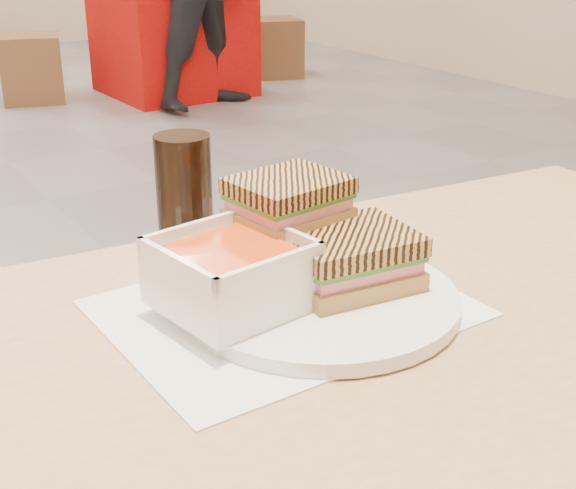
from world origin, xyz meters
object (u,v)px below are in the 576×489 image
plate (321,299)px  soup_bowl (231,276)px  bg_table_1 (172,36)px  panini_lower (349,258)px  bg_chair_1r (274,48)px  bg_chair_1l (32,68)px  cola_glass (184,194)px  main_table (355,452)px

plate → soup_bowl: 0.10m
bg_table_1 → panini_lower: bearing=-112.9°
soup_bowl → bg_table_1: soup_bowl is taller
bg_chair_1r → bg_chair_1l: bearing=176.1°
cola_glass → bg_chair_1l: size_ratio=0.30×
main_table → cola_glass: size_ratio=8.93×
bg_chair_1l → main_table: bearing=-102.2°
cola_glass → bg_chair_1r: cola_glass is taller
cola_glass → bg_chair_1l: bearing=76.6°
bg_table_1 → soup_bowl: bearing=-114.4°
soup_bowl → cola_glass: cola_glass is taller
soup_bowl → bg_chair_1r: soup_bowl is taller
bg_chair_1l → soup_bowl: bearing=-103.3°
main_table → bg_chair_1l: (1.02, 4.70, -0.43)m
plate → cola_glass: cola_glass is taller
plate → bg_table_1: (1.87, 4.35, -0.38)m
plate → soup_bowl: (-0.09, 0.03, 0.04)m
soup_bowl → cola_glass: (0.04, 0.19, 0.02)m
soup_bowl → bg_chair_1r: 5.32m
soup_bowl → bg_table_1: (1.96, 4.32, -0.42)m
bg_table_1 → bg_chair_1l: bearing=163.6°
cola_glass → bg_table_1: size_ratio=0.16×
cola_glass → bg_chair_1r: bearing=56.7°
bg_chair_1l → bg_chair_1r: bearing=-3.9°
cola_glass → bg_table_1: bearing=65.1°
main_table → soup_bowl: 0.21m
soup_bowl → panini_lower: (0.13, -0.02, -0.00)m
main_table → bg_chair_1r: main_table is taller
main_table → plate: bearing=76.5°
main_table → cola_glass: cola_glass is taller
bg_chair_1l → panini_lower: bearing=-101.8°
cola_glass → bg_chair_1r: (2.81, 4.27, -0.61)m
cola_glass → bg_chair_1r: 5.15m
plate → bg_chair_1l: 4.75m
main_table → plate: (0.02, 0.09, 0.12)m
bg_chair_1l → bg_table_1: bearing=-16.4°
main_table → soup_bowl: bearing=119.8°
main_table → soup_bowl: soup_bowl is taller
plate → bg_chair_1r: size_ratio=0.60×
bg_chair_1l → bg_chair_1r: 1.77m
main_table → panini_lower: bearing=58.4°
bg_table_1 → bg_chair_1l: (-0.88, 0.26, -0.17)m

